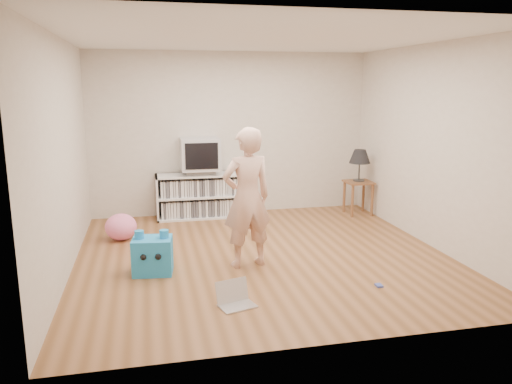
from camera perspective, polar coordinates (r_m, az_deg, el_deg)
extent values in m
plane|color=brown|center=(6.25, 0.74, -7.23)|extent=(4.50, 4.50, 0.00)
cube|color=beige|center=(8.14, -2.87, 6.65)|extent=(4.50, 0.02, 2.60)
cube|color=beige|center=(3.82, 8.49, 0.39)|extent=(4.50, 0.02, 2.60)
cube|color=beige|center=(5.87, -21.21, 3.75)|extent=(0.02, 4.50, 2.60)
cube|color=beige|center=(6.82, 19.57, 4.92)|extent=(0.02, 4.50, 2.60)
cube|color=white|center=(5.93, 0.81, 17.23)|extent=(4.50, 4.50, 0.01)
cube|color=white|center=(8.20, -6.48, -0.10)|extent=(1.40, 0.03, 0.70)
cube|color=white|center=(7.95, -11.23, -0.64)|extent=(0.03, 0.45, 0.70)
cube|color=white|center=(8.09, -1.50, -0.19)|extent=(0.03, 0.45, 0.70)
cube|color=white|center=(8.07, -6.27, -2.73)|extent=(1.40, 0.45, 0.03)
cube|color=white|center=(7.99, -6.32, -0.41)|extent=(1.34, 0.45, 0.03)
cube|color=white|center=(7.93, -6.38, 1.95)|extent=(1.40, 0.45, 0.03)
cube|color=silver|center=(7.99, -6.32, -0.41)|extent=(1.26, 0.36, 0.64)
cube|color=gray|center=(7.92, -6.39, 2.31)|extent=(0.45, 0.35, 0.07)
cube|color=#B4B4BA|center=(7.88, -6.44, 4.35)|extent=(0.60, 0.52, 0.50)
cube|color=black|center=(7.62, -6.22, 4.09)|extent=(0.50, 0.01, 0.40)
cylinder|color=brown|center=(8.09, 10.96, -1.06)|extent=(0.04, 0.04, 0.52)
cylinder|color=brown|center=(8.23, 13.13, -0.93)|extent=(0.04, 0.04, 0.52)
cylinder|color=brown|center=(8.40, 10.05, -0.55)|extent=(0.04, 0.04, 0.52)
cylinder|color=brown|center=(8.53, 12.16, -0.44)|extent=(0.04, 0.04, 0.52)
cube|color=brown|center=(8.26, 11.65, 1.12)|extent=(0.42, 0.42, 0.03)
cylinder|color=#333333|center=(8.25, 11.66, 1.31)|extent=(0.18, 0.18, 0.02)
cylinder|color=#333333|center=(8.22, 11.71, 2.49)|extent=(0.02, 0.02, 0.32)
imported|color=beige|center=(5.69, -1.04, -0.70)|extent=(0.66, 0.50, 1.62)
cube|color=silver|center=(4.88, -2.15, -12.89)|extent=(0.38, 0.32, 0.02)
cube|color=silver|center=(4.93, -2.78, -11.20)|extent=(0.34, 0.16, 0.22)
cube|color=black|center=(4.93, -2.78, -11.20)|extent=(0.30, 0.13, 0.18)
cube|color=#4052AB|center=(5.48, 13.87, -10.33)|extent=(0.07, 0.09, 0.02)
cube|color=#1D8CD5|center=(5.74, -11.73, -7.14)|extent=(0.47, 0.39, 0.41)
cylinder|color=#1D8CD5|center=(5.68, -13.20, -4.77)|extent=(0.10, 0.10, 0.09)
cylinder|color=#1D8CD5|center=(5.65, -10.46, -4.74)|extent=(0.10, 0.10, 0.09)
sphere|color=black|center=(5.57, -12.76, -7.29)|extent=(0.07, 0.07, 0.07)
sphere|color=black|center=(5.55, -11.12, -7.29)|extent=(0.07, 0.07, 0.07)
ellipsoid|color=pink|center=(7.05, -15.18, -3.87)|extent=(0.43, 0.43, 0.36)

